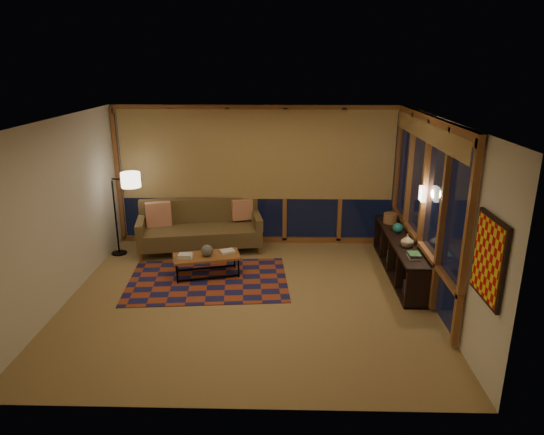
{
  "coord_description": "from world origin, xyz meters",
  "views": [
    {
      "loc": [
        0.52,
        -6.69,
        3.45
      ],
      "look_at": [
        0.34,
        0.48,
        1.14
      ],
      "focal_mm": 32.0,
      "sensor_mm": 36.0,
      "label": 1
    }
  ],
  "objects_px": {
    "coffee_table": "(207,265)",
    "floor_lamp": "(115,213)",
    "bookshelf": "(400,256)",
    "sofa": "(200,227)"
  },
  "relations": [
    {
      "from": "coffee_table",
      "to": "floor_lamp",
      "type": "xyz_separation_m",
      "value": [
        -1.82,
        0.94,
        0.61
      ]
    },
    {
      "from": "floor_lamp",
      "to": "bookshelf",
      "type": "bearing_deg",
      "value": 0.11
    },
    {
      "from": "bookshelf",
      "to": "coffee_table",
      "type": "bearing_deg",
      "value": -177.06
    },
    {
      "from": "floor_lamp",
      "to": "bookshelf",
      "type": "relative_size",
      "value": 0.62
    },
    {
      "from": "sofa",
      "to": "floor_lamp",
      "type": "xyz_separation_m",
      "value": [
        -1.52,
        -0.21,
        0.33
      ]
    },
    {
      "from": "floor_lamp",
      "to": "sofa",
      "type": "bearing_deg",
      "value": 16.74
    },
    {
      "from": "sofa",
      "to": "floor_lamp",
      "type": "distance_m",
      "value": 1.57
    },
    {
      "from": "coffee_table",
      "to": "bookshelf",
      "type": "relative_size",
      "value": 0.43
    },
    {
      "from": "sofa",
      "to": "floor_lamp",
      "type": "height_order",
      "value": "floor_lamp"
    },
    {
      "from": "sofa",
      "to": "bookshelf",
      "type": "distance_m",
      "value": 3.69
    }
  ]
}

